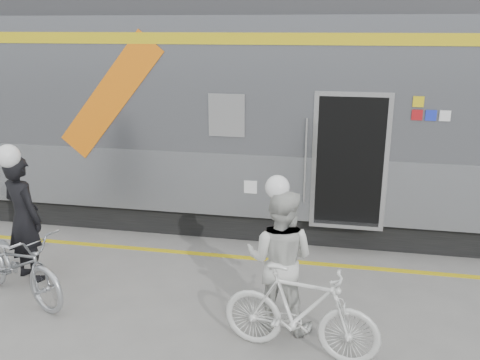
% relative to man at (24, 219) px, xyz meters
% --- Properties ---
extents(ground, '(90.00, 90.00, 0.00)m').
position_rel_man_xyz_m(ground, '(2.82, -0.87, -0.95)').
color(ground, slate).
rests_on(ground, ground).
extents(train, '(24.00, 3.17, 4.10)m').
position_rel_man_xyz_m(train, '(2.45, 3.32, 1.10)').
color(train, black).
rests_on(train, ground).
extents(safety_strip, '(24.00, 0.12, 0.01)m').
position_rel_man_xyz_m(safety_strip, '(2.82, 1.28, -0.95)').
color(safety_strip, gold).
rests_on(safety_strip, ground).
extents(man, '(0.82, 0.70, 1.90)m').
position_rel_man_xyz_m(man, '(0.00, 0.00, 0.00)').
color(man, black).
rests_on(man, ground).
extents(bicycle_left, '(2.10, 1.46, 1.05)m').
position_rel_man_xyz_m(bicycle_left, '(0.20, -0.55, -0.43)').
color(bicycle_left, '#A5A8AD').
rests_on(bicycle_left, ground).
extents(woman, '(0.98, 0.82, 1.81)m').
position_rel_man_xyz_m(woman, '(3.82, -0.54, -0.05)').
color(woman, beige).
rests_on(woman, ground).
extents(bicycle_right, '(1.88, 0.81, 1.10)m').
position_rel_man_xyz_m(bicycle_right, '(4.12, -1.09, -0.40)').
color(bicycle_right, silver).
rests_on(bicycle_right, ground).
extents(helmet_man, '(0.33, 0.33, 0.33)m').
position_rel_man_xyz_m(helmet_man, '(0.00, 0.00, 1.12)').
color(helmet_man, white).
rests_on(helmet_man, man).
extents(helmet_woman, '(0.29, 0.29, 0.29)m').
position_rel_man_xyz_m(helmet_woman, '(3.82, -0.54, 1.00)').
color(helmet_woman, white).
rests_on(helmet_woman, woman).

